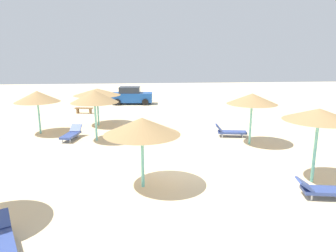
{
  "coord_description": "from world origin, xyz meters",
  "views": [
    {
      "loc": [
        -1.47,
        -12.61,
        4.88
      ],
      "look_at": [
        0.0,
        3.0,
        1.2
      ],
      "focal_mm": 32.95,
      "sensor_mm": 36.0,
      "label": 1
    }
  ],
  "objects_px": {
    "parked_car": "(132,96)",
    "lounger_0": "(230,132)",
    "parasol_6": "(97,92)",
    "lounger_4": "(324,190)",
    "bench_0": "(84,109)",
    "parasol_4": "(319,115)",
    "parasol_7": "(142,126)",
    "parasol_5": "(37,97)",
    "parasol_0": "(252,99)",
    "parasol_1": "(94,97)",
    "lounger_1": "(72,134)"
  },
  "relations": [
    {
      "from": "parasol_4",
      "to": "parasol_7",
      "type": "xyz_separation_m",
      "value": [
        -6.57,
        0.17,
        -0.33
      ]
    },
    {
      "from": "parasol_0",
      "to": "parasol_5",
      "type": "bearing_deg",
      "value": 164.05
    },
    {
      "from": "parasol_4",
      "to": "parasol_7",
      "type": "relative_size",
      "value": 1.04
    },
    {
      "from": "parasol_4",
      "to": "lounger_4",
      "type": "height_order",
      "value": "parasol_4"
    },
    {
      "from": "parasol_1",
      "to": "lounger_1",
      "type": "height_order",
      "value": "parasol_1"
    },
    {
      "from": "parasol_0",
      "to": "lounger_1",
      "type": "height_order",
      "value": "parasol_0"
    },
    {
      "from": "parasol_4",
      "to": "bench_0",
      "type": "distance_m",
      "value": 19.17
    },
    {
      "from": "parasol_7",
      "to": "lounger_0",
      "type": "bearing_deg",
      "value": 51.56
    },
    {
      "from": "parasol_5",
      "to": "parked_car",
      "type": "bearing_deg",
      "value": 63.96
    },
    {
      "from": "lounger_4",
      "to": "parked_car",
      "type": "relative_size",
      "value": 0.48
    },
    {
      "from": "parasol_1",
      "to": "lounger_1",
      "type": "bearing_deg",
      "value": 164.23
    },
    {
      "from": "parked_car",
      "to": "lounger_4",
      "type": "bearing_deg",
      "value": -71.77
    },
    {
      "from": "lounger_4",
      "to": "bench_0",
      "type": "bearing_deg",
      "value": 123.13
    },
    {
      "from": "parasol_5",
      "to": "parked_car",
      "type": "distance_m",
      "value": 12.56
    },
    {
      "from": "lounger_1",
      "to": "parasol_4",
      "type": "bearing_deg",
      "value": -34.16
    },
    {
      "from": "parasol_6",
      "to": "lounger_0",
      "type": "height_order",
      "value": "parasol_6"
    },
    {
      "from": "parked_car",
      "to": "bench_0",
      "type": "bearing_deg",
      "value": -129.99
    },
    {
      "from": "parasol_7",
      "to": "parasol_0",
      "type": "bearing_deg",
      "value": 40.43
    },
    {
      "from": "lounger_1",
      "to": "parked_car",
      "type": "height_order",
      "value": "parked_car"
    },
    {
      "from": "lounger_0",
      "to": "parked_car",
      "type": "xyz_separation_m",
      "value": [
        -6.14,
        13.08,
        0.5
      ]
    },
    {
      "from": "parasol_0",
      "to": "bench_0",
      "type": "bearing_deg",
      "value": 136.61
    },
    {
      "from": "parasol_0",
      "to": "parasol_1",
      "type": "height_order",
      "value": "parasol_1"
    },
    {
      "from": "lounger_4",
      "to": "parasol_4",
      "type": "bearing_deg",
      "value": 74.83
    },
    {
      "from": "parasol_7",
      "to": "parasol_4",
      "type": "bearing_deg",
      "value": -1.49
    },
    {
      "from": "parasol_6",
      "to": "parasol_7",
      "type": "relative_size",
      "value": 1.13
    },
    {
      "from": "parasol_0",
      "to": "lounger_4",
      "type": "bearing_deg",
      "value": -87.94
    },
    {
      "from": "parasol_5",
      "to": "lounger_0",
      "type": "distance_m",
      "value": 11.94
    },
    {
      "from": "parasol_4",
      "to": "bench_0",
      "type": "height_order",
      "value": "parasol_4"
    },
    {
      "from": "parasol_5",
      "to": "parasol_6",
      "type": "bearing_deg",
      "value": 30.44
    },
    {
      "from": "parasol_1",
      "to": "lounger_4",
      "type": "xyz_separation_m",
      "value": [
        8.77,
        -8.17,
        -2.24
      ]
    },
    {
      "from": "parasol_1",
      "to": "parked_car",
      "type": "xyz_separation_m",
      "value": [
        1.74,
        13.16,
        -1.73
      ]
    },
    {
      "from": "parasol_1",
      "to": "parasol_7",
      "type": "distance_m",
      "value": 7.11
    },
    {
      "from": "lounger_0",
      "to": "parasol_7",
      "type": "bearing_deg",
      "value": -128.44
    },
    {
      "from": "parasol_1",
      "to": "lounger_4",
      "type": "height_order",
      "value": "parasol_1"
    },
    {
      "from": "parasol_4",
      "to": "lounger_0",
      "type": "xyz_separation_m",
      "value": [
        -1.25,
        6.87,
        -2.35
      ]
    },
    {
      "from": "bench_0",
      "to": "parasol_5",
      "type": "bearing_deg",
      "value": -103.61
    },
    {
      "from": "lounger_4",
      "to": "parasol_6",
      "type": "bearing_deg",
      "value": 127.05
    },
    {
      "from": "parasol_4",
      "to": "parked_car",
      "type": "xyz_separation_m",
      "value": [
        -7.4,
        19.96,
        -1.84
      ]
    },
    {
      "from": "lounger_4",
      "to": "parked_car",
      "type": "xyz_separation_m",
      "value": [
        -7.02,
        21.33,
        0.51
      ]
    },
    {
      "from": "parasol_0",
      "to": "lounger_0",
      "type": "bearing_deg",
      "value": 111.59
    },
    {
      "from": "parasol_4",
      "to": "parasol_6",
      "type": "xyz_separation_m",
      "value": [
        -9.51,
        10.73,
        -0.33
      ]
    },
    {
      "from": "parasol_5",
      "to": "parasol_7",
      "type": "xyz_separation_m",
      "value": [
        6.29,
        -8.58,
        0.0
      ]
    },
    {
      "from": "parasol_5",
      "to": "lounger_1",
      "type": "relative_size",
      "value": 1.38
    },
    {
      "from": "parasol_4",
      "to": "parasol_5",
      "type": "relative_size",
      "value": 1.07
    },
    {
      "from": "parasol_0",
      "to": "parasol_5",
      "type": "xyz_separation_m",
      "value": [
        -12.26,
        3.5,
        -0.19
      ]
    },
    {
      "from": "parasol_1",
      "to": "parasol_6",
      "type": "bearing_deg",
      "value": 95.38
    },
    {
      "from": "lounger_0",
      "to": "bench_0",
      "type": "relative_size",
      "value": 1.26
    },
    {
      "from": "parked_car",
      "to": "lounger_0",
      "type": "bearing_deg",
      "value": -64.85
    },
    {
      "from": "lounger_1",
      "to": "parasol_6",
      "type": "bearing_deg",
      "value": 72.25
    },
    {
      "from": "parasol_5",
      "to": "parasol_7",
      "type": "height_order",
      "value": "parasol_5"
    }
  ]
}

